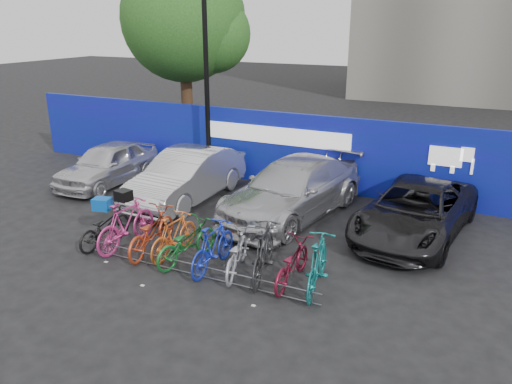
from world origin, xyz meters
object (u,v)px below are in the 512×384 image
Objects in this scene: bike_1 at (126,224)px; bike_7 at (263,252)px; tree at (189,22)px; bike_6 at (236,253)px; car_1 at (187,176)px; bike_4 at (187,242)px; car_0 at (108,164)px; bike_9 at (318,264)px; bike_rack at (196,270)px; lamppost at (207,82)px; bike_2 at (151,232)px; car_3 at (415,211)px; bike_3 at (174,235)px; bike_5 at (213,247)px; bike_0 at (105,227)px; car_2 at (293,189)px; bike_8 at (292,263)px.

bike_7 is (3.57, 0.05, -0.01)m from bike_1.
tree is 4.43× the size of bike_6.
bike_4 is at bearing -56.55° from car_1.
bike_9 is at bearing -24.01° from car_0.
bike_6 is (0.68, 0.55, 0.30)m from bike_rack.
bike_7 is at bearing 171.51° from bike_6.
bike_2 is at bearing -73.30° from lamppost.
bike_6 is (-3.14, -3.67, -0.20)m from car_3.
bike_rack is 3.32× the size of bike_3.
bike_4 is 0.73m from bike_5.
lamppost is 3.39× the size of bike_5.
bike_1 is (3.75, -3.66, -0.09)m from car_0.
bike_9 is at bearing -177.64° from bike_0.
bike_9 is at bearing -176.91° from bike_1.
tree is 1.39× the size of bike_rack.
car_0 is 2.20× the size of bike_4.
car_2 is (7.31, -6.46, -4.31)m from tree.
lamppost is at bearing -50.92° from bike_9.
bike_7 is at bearing -172.10° from bike_5.
bike_1 is 4.75m from bike_9.
bike_2 is 1.15× the size of bike_3.
car_3 reaches higher than bike_2.
bike_9 is at bearing 13.85° from bike_rack.
bike_2 is (-5.40, -3.62, -0.16)m from car_3.
car_1 reaches higher than car_3.
bike_5 is at bearing -84.33° from car_2.
car_1 is 2.55× the size of bike_5.
bike_5 is 0.95× the size of bike_9.
bike_2 is (1.62, -5.41, -2.76)m from lamppost.
bike_8 is at bearing -165.77° from bike_4.
car_0 is 8.72m from bike_8.
bike_8 is (2.48, 0.11, -0.02)m from bike_4.
lamppost is at bearing -62.57° from bike_7.
bike_rack is at bearing 12.69° from bike_7.
lamppost is at bearing -78.92° from bike_2.
bike_0 is at bearing -10.17° from bike_7.
bike_1 reaches higher than bike_8.
bike_4 is at bearing -35.13° from car_0.
car_0 is 2.22× the size of bike_5.
tree is at bearing -54.79° from bike_9.
car_0 is at bearing -30.42° from bike_9.
bike_8 is (1.92, 0.63, 0.30)m from bike_rack.
lamppost is 3.15× the size of bike_2.
bike_4 is (1.71, -0.04, -0.12)m from bike_1.
bike_rack is at bearing -54.34° from car_1.
car_3 is 6.50m from bike_2.
bike_0 is at bearing -5.67° from bike_9.
bike_8 is (4.77, 0.18, 0.01)m from bike_0.
bike_5 is at bearing -32.35° from car_0.
bike_9 is (8.50, -3.60, -0.11)m from car_0.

